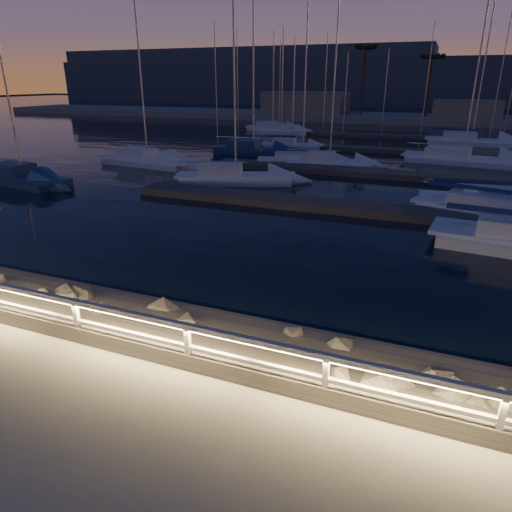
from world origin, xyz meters
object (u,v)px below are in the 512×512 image
(sailboat_e, at_px, (251,149))
(sailboat_l, at_px, (460,158))
(sailboat_g, at_px, (300,160))
(sailboat_a, at_px, (21,176))
(sailboat_i, at_px, (290,145))
(sailboat_f, at_px, (146,159))
(sailboat_h, at_px, (503,211))
(sailboat_b, at_px, (233,176))
(sailboat_k, at_px, (469,140))
(sailboat_j, at_px, (327,162))
(guard_rail, at_px, (145,326))
(sailboat_n, at_px, (271,127))
(sailboat_m, at_px, (280,130))

(sailboat_e, xyz_separation_m, sailboat_l, (17.76, 1.69, -0.01))
(sailboat_g, bearing_deg, sailboat_a, -156.23)
(sailboat_i, bearing_deg, sailboat_f, -130.17)
(sailboat_e, height_order, sailboat_h, sailboat_h)
(sailboat_b, bearing_deg, sailboat_k, 39.95)
(sailboat_k, bearing_deg, sailboat_j, -117.37)
(guard_rail, bearing_deg, sailboat_a, 143.78)
(sailboat_b, distance_m, sailboat_h, 16.11)
(sailboat_e, distance_m, sailboat_i, 5.22)
(sailboat_n, bearing_deg, sailboat_i, -74.80)
(sailboat_j, height_order, sailboat_n, sailboat_n)
(guard_rail, relative_size, sailboat_g, 3.62)
(sailboat_a, height_order, sailboat_n, sailboat_a)
(sailboat_b, height_order, sailboat_l, sailboat_l)
(sailboat_f, xyz_separation_m, sailboat_m, (2.46, 25.63, -0.01))
(sailboat_b, distance_m, sailboat_e, 12.65)
(guard_rail, relative_size, sailboat_j, 3.64)
(guard_rail, height_order, sailboat_n, sailboat_n)
(sailboat_h, relative_size, sailboat_l, 0.94)
(sailboat_k, bearing_deg, sailboat_n, 168.98)
(guard_rail, distance_m, sailboat_e, 34.04)
(sailboat_i, bearing_deg, sailboat_g, -76.66)
(guard_rail, relative_size, sailboat_h, 2.93)
(sailboat_a, relative_size, sailboat_n, 1.07)
(sailboat_m, bearing_deg, guard_rail, -79.16)
(sailboat_i, relative_size, sailboat_m, 0.83)
(sailboat_e, bearing_deg, sailboat_j, -31.00)
(guard_rail, distance_m, sailboat_k, 47.62)
(sailboat_a, distance_m, sailboat_e, 19.78)
(sailboat_f, relative_size, sailboat_j, 1.17)
(sailboat_b, height_order, sailboat_k, sailboat_k)
(sailboat_g, xyz_separation_m, sailboat_l, (11.91, 5.57, 0.06))
(sailboat_e, relative_size, sailboat_f, 0.92)
(sailboat_e, height_order, sailboat_l, sailboat_l)
(sailboat_a, distance_m, sailboat_g, 20.33)
(sailboat_h, xyz_separation_m, sailboat_k, (-0.76, 29.55, 0.03))
(sailboat_b, distance_m, sailboat_j, 9.28)
(sailboat_i, bearing_deg, guard_rail, -86.23)
(sailboat_j, bearing_deg, sailboat_a, -150.58)
(sailboat_l, height_order, sailboat_n, sailboat_l)
(sailboat_g, bearing_deg, sailboat_i, 94.46)
(sailboat_b, distance_m, sailboat_g, 8.51)
(sailboat_h, bearing_deg, sailboat_m, 141.71)
(sailboat_g, bearing_deg, sailboat_m, 95.07)
(sailboat_a, xyz_separation_m, sailboat_b, (12.94, 5.38, -0.02))
(sailboat_n, bearing_deg, sailboat_h, -65.83)
(sailboat_l, bearing_deg, sailboat_m, 151.07)
(sailboat_i, bearing_deg, sailboat_a, -126.80)
(sailboat_i, relative_size, sailboat_k, 0.66)
(sailboat_i, distance_m, sailboat_m, 13.52)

